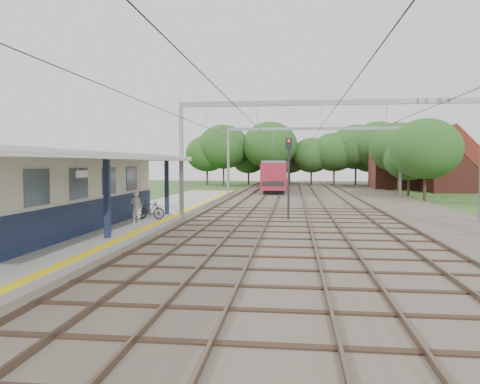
{
  "coord_description": "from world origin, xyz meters",
  "views": [
    {
      "loc": [
        1.67,
        -12.21,
        3.38
      ],
      "look_at": [
        -1.69,
        16.8,
        1.6
      ],
      "focal_mm": 35.0,
      "sensor_mm": 36.0,
      "label": 1
    }
  ],
  "objects_px": {
    "person": "(136,207)",
    "signal_post": "(289,167)",
    "train": "(278,173)",
    "bicycle": "(150,210)"
  },
  "relations": [
    {
      "from": "bicycle",
      "to": "signal_post",
      "type": "height_order",
      "value": "signal_post"
    },
    {
      "from": "train",
      "to": "signal_post",
      "type": "height_order",
      "value": "signal_post"
    },
    {
      "from": "bicycle",
      "to": "train",
      "type": "xyz_separation_m",
      "value": [
        5.63,
        40.74,
        1.15
      ]
    },
    {
      "from": "bicycle",
      "to": "signal_post",
      "type": "bearing_deg",
      "value": -60.47
    },
    {
      "from": "person",
      "to": "signal_post",
      "type": "relative_size",
      "value": 0.34
    },
    {
      "from": "bicycle",
      "to": "person",
      "type": "bearing_deg",
      "value": -172.73
    },
    {
      "from": "person",
      "to": "signal_post",
      "type": "bearing_deg",
      "value": -137.34
    },
    {
      "from": "bicycle",
      "to": "train",
      "type": "relative_size",
      "value": 0.05
    },
    {
      "from": "person",
      "to": "bicycle",
      "type": "distance_m",
      "value": 2.06
    },
    {
      "from": "train",
      "to": "person",
      "type": "bearing_deg",
      "value": -97.59
    }
  ]
}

